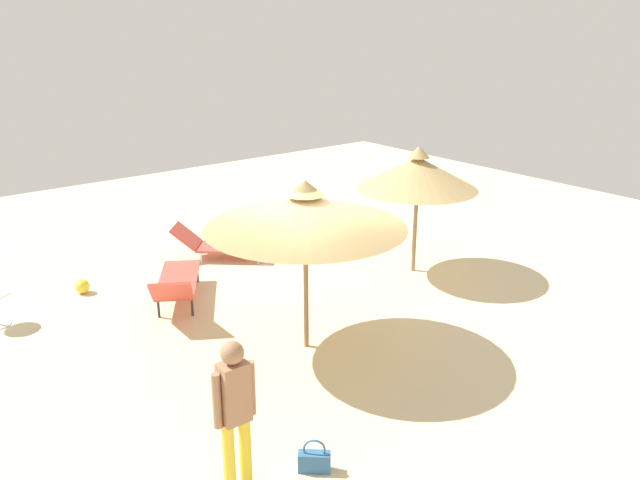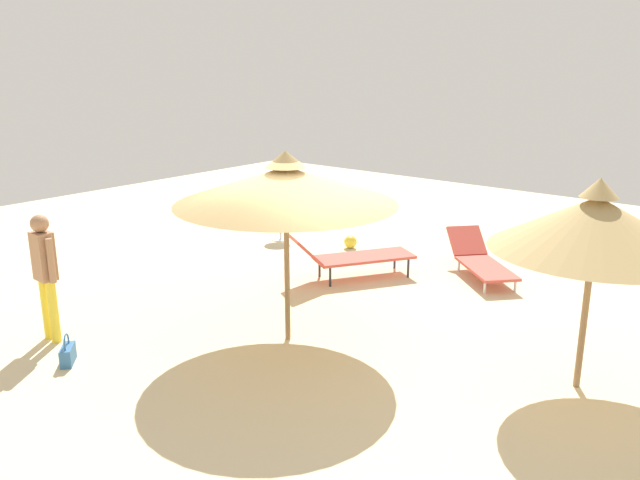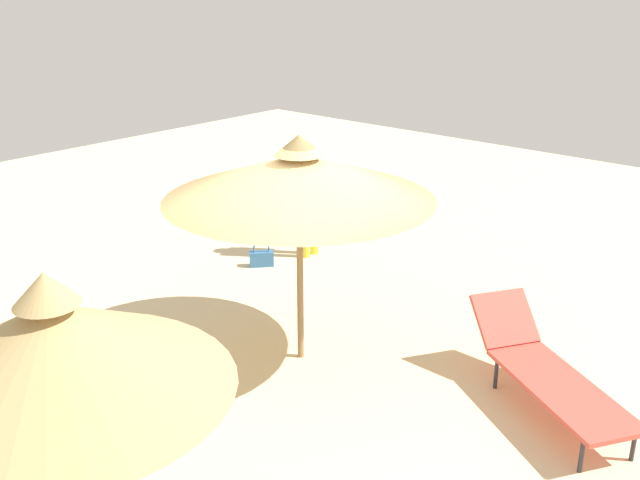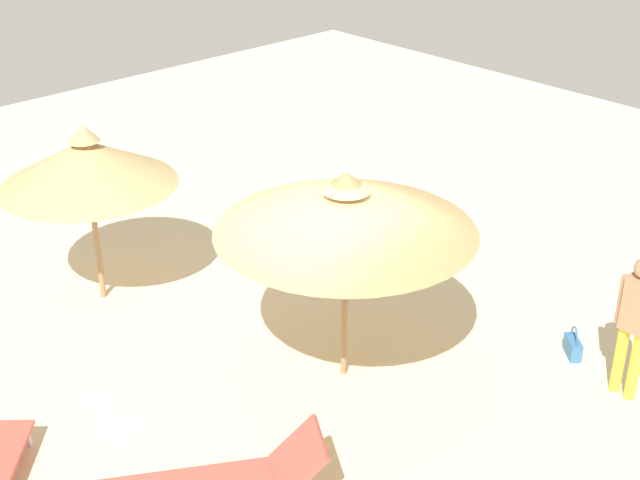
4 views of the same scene
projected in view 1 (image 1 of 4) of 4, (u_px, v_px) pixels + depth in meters
ground at (312, 335)px, 10.40m from camera, size 24.00×24.00×0.10m
parasol_umbrella_near_right at (418, 173)px, 12.26m from camera, size 2.33×2.33×2.52m
parasol_umbrella_near_left at (305, 211)px, 9.23m from camera, size 2.97×2.97×2.64m
lounge_chair_back at (218, 244)px, 13.46m from camera, size 1.77×1.88×0.71m
lounge_chair_far_right at (177, 283)px, 11.21m from camera, size 2.26×1.75×0.87m
person_standing_edge at (235, 407)px, 6.57m from camera, size 0.24×0.49×1.79m
handbag at (314, 460)px, 7.17m from camera, size 0.35×0.37×0.41m
beach_ball at (82, 286)px, 11.81m from camera, size 0.27×0.27×0.27m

